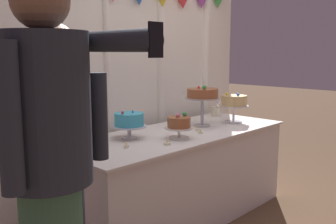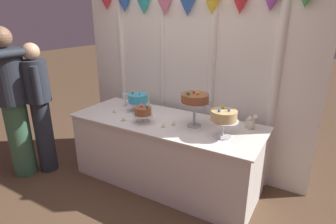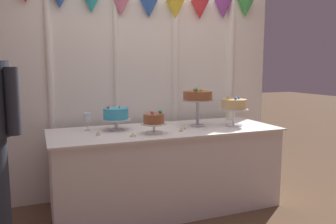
{
  "view_description": "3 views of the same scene",
  "coord_description": "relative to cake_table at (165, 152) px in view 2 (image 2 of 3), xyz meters",
  "views": [
    {
      "loc": [
        -2.34,
        -2.02,
        1.45
      ],
      "look_at": [
        -0.18,
        0.05,
        0.97
      ],
      "focal_mm": 40.55,
      "sensor_mm": 36.0,
      "label": 1
    },
    {
      "loc": [
        1.46,
        -2.31,
        1.87
      ],
      "look_at": [
        -0.05,
        0.24,
        0.82
      ],
      "focal_mm": 29.41,
      "sensor_mm": 36.0,
      "label": 2
    },
    {
      "loc": [
        -1.12,
        -2.8,
        1.35
      ],
      "look_at": [
        0.03,
        0.14,
        0.93
      ],
      "focal_mm": 35.79,
      "sensor_mm": 36.0,
      "label": 3
    }
  ],
  "objects": [
    {
      "name": "wine_glass",
      "position": [
        -0.7,
        0.18,
        0.5
      ],
      "size": [
        0.07,
        0.07,
        0.16
      ],
      "color": "silver",
      "rests_on": "cake_table"
    },
    {
      "name": "cake_display_midleft",
      "position": [
        -0.18,
        -0.16,
        0.5
      ],
      "size": [
        0.23,
        0.23,
        0.21
      ],
      "color": "silver",
      "rests_on": "cake_table"
    },
    {
      "name": "tealight_near_left",
      "position": [
        -0.39,
        -0.24,
        0.39
      ],
      "size": [
        0.05,
        0.05,
        0.03
      ],
      "color": "beige",
      "rests_on": "cake_table"
    },
    {
      "name": "cake_table",
      "position": [
        0.0,
        0.0,
        0.0
      ],
      "size": [
        2.14,
        0.82,
        0.77
      ],
      "color": "white",
      "rests_on": "ground_plane"
    },
    {
      "name": "ground_plane",
      "position": [
        0.0,
        -0.1,
        -0.39
      ],
      "size": [
        24.0,
        24.0,
        0.0
      ],
      "primitive_type": "plane",
      "color": "brown"
    },
    {
      "name": "guest_man_pink_jacket",
      "position": [
        -1.42,
        -0.52,
        0.49
      ],
      "size": [
        0.4,
        0.4,
        1.58
      ],
      "color": "#282D38",
      "rests_on": "ground_plane"
    },
    {
      "name": "tealight_far_right",
      "position": [
        0.15,
        -0.08,
        0.4
      ],
      "size": [
        0.04,
        0.04,
        0.04
      ],
      "color": "beige",
      "rests_on": "cake_table"
    },
    {
      "name": "tealight_near_right",
      "position": [
        0.08,
        -0.17,
        0.39
      ],
      "size": [
        0.04,
        0.04,
        0.03
      ],
      "color": "beige",
      "rests_on": "cake_table"
    },
    {
      "name": "guest_man_dark_suit",
      "position": [
        -1.6,
        -0.73,
        0.58
      ],
      "size": [
        0.49,
        0.68,
        1.76
      ],
      "color": "#3D6B4C",
      "rests_on": "ground_plane"
    },
    {
      "name": "draped_curtain",
      "position": [
        0.03,
        0.53,
        0.95
      ],
      "size": [
        2.96,
        0.2,
        2.41
      ],
      "color": "white",
      "rests_on": "ground_plane"
    },
    {
      "name": "tealight_far_left",
      "position": [
        -0.65,
        -0.09,
        0.4
      ],
      "size": [
        0.04,
        0.04,
        0.04
      ],
      "color": "beige",
      "rests_on": "cake_table"
    },
    {
      "name": "cake_display_midright",
      "position": [
        0.34,
        0.02,
        0.67
      ],
      "size": [
        0.31,
        0.31,
        0.38
      ],
      "color": "#B2B2B7",
      "rests_on": "cake_table"
    },
    {
      "name": "cake_display_rightmost",
      "position": [
        0.69,
        -0.08,
        0.58
      ],
      "size": [
        0.28,
        0.28,
        0.29
      ],
      "color": "silver",
      "rests_on": "cake_table"
    },
    {
      "name": "flower_vase",
      "position": [
        0.86,
        0.25,
        0.45
      ],
      "size": [
        0.12,
        0.09,
        0.17
      ],
      "color": "beige",
      "rests_on": "cake_table"
    },
    {
      "name": "cake_display_leftmost",
      "position": [
        -0.45,
        0.12,
        0.53
      ],
      "size": [
        0.28,
        0.28,
        0.23
      ],
      "color": "silver",
      "rests_on": "cake_table"
    }
  ]
}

